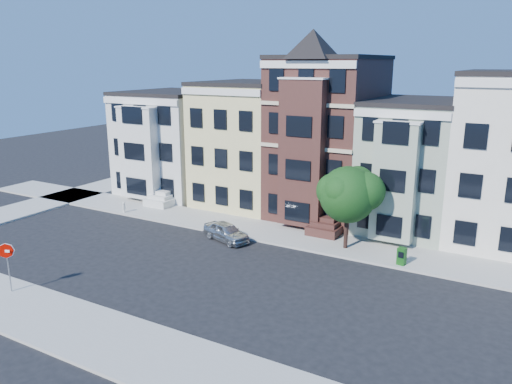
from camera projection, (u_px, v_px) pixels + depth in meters
The scene contains 12 objects.
ground at pixel (229, 279), 27.97m from camera, with size 120.00×120.00×0.00m, color black.
far_sidewalk at pixel (291, 236), 34.68m from camera, with size 60.00×4.00×0.15m, color #9E9B93.
near_sidewalk at pixel (128, 347), 21.21m from camera, with size 60.00×4.00×0.15m, color #9E9B93.
house_white at pixel (176, 143), 46.19m from camera, with size 8.00×9.00×9.00m, color silver.
house_yellow at pixel (250, 145), 42.25m from camera, with size 7.00×9.00×10.00m, color beige.
house_brown at pixel (328, 139), 38.66m from camera, with size 7.00×9.00×12.00m, color #40211C.
house_green at pixel (412, 167), 35.94m from camera, with size 6.00×9.00×9.00m, color #919E88.
street_tree at pixel (348, 198), 31.48m from camera, with size 5.69×5.69×6.62m, color #1C4D19, non-canonical shape.
parked_car at pixel (226, 232), 33.87m from camera, with size 1.50×3.72×1.27m, color #AEB1B6.
newspaper_box at pixel (402, 256), 29.50m from camera, with size 0.47×0.42×1.05m, color #145315.
fire_hydrant at pixel (124, 208), 39.79m from camera, with size 0.24×0.24×0.67m, color silver.
stop_sign at pixel (8, 264), 25.79m from camera, with size 0.83×0.12×3.02m, color #B60900, non-canonical shape.
Camera 1 is at (14.04, -21.72, 11.81)m, focal length 35.00 mm.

